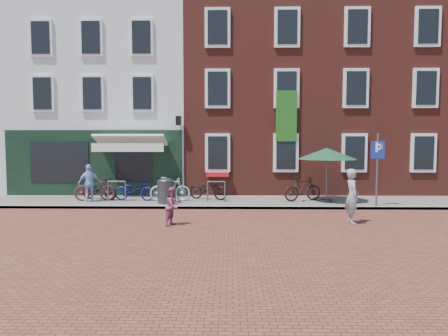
{
  "coord_description": "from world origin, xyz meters",
  "views": [
    {
      "loc": [
        1.09,
        -14.69,
        2.57
      ],
      "look_at": [
        0.82,
        0.46,
        1.5
      ],
      "focal_mm": 32.13,
      "sensor_mm": 36.0,
      "label": 1
    }
  ],
  "objects_px": {
    "boy": "(173,206)",
    "bicycle_5": "(303,189)",
    "parking_sign": "(377,160)",
    "cafe_person": "(89,183)",
    "bicycle_4": "(208,189)",
    "bicycle_1": "(95,189)",
    "bicycle_3": "(170,189)",
    "bicycle_0": "(99,189)",
    "bicycle_2": "(134,190)",
    "parasol": "(327,151)",
    "woman": "(352,196)",
    "litter_bin": "(166,189)"
  },
  "relations": [
    {
      "from": "cafe_person",
      "to": "bicycle_0",
      "type": "height_order",
      "value": "cafe_person"
    },
    {
      "from": "parking_sign",
      "to": "cafe_person",
      "type": "distance_m",
      "value": 11.16
    },
    {
      "from": "parasol",
      "to": "bicycle_0",
      "type": "relative_size",
      "value": 1.43
    },
    {
      "from": "boy",
      "to": "bicycle_2",
      "type": "relative_size",
      "value": 0.69
    },
    {
      "from": "cafe_person",
      "to": "bicycle_0",
      "type": "bearing_deg",
      "value": -142.27
    },
    {
      "from": "bicycle_4",
      "to": "bicycle_0",
      "type": "bearing_deg",
      "value": 113.3
    },
    {
      "from": "bicycle_4",
      "to": "bicycle_1",
      "type": "bearing_deg",
      "value": 117.69
    },
    {
      "from": "bicycle_0",
      "to": "bicycle_5",
      "type": "height_order",
      "value": "bicycle_5"
    },
    {
      "from": "parasol",
      "to": "boy",
      "type": "relative_size",
      "value": 2.09
    },
    {
      "from": "woman",
      "to": "bicycle_0",
      "type": "height_order",
      "value": "woman"
    },
    {
      "from": "woman",
      "to": "cafe_person",
      "type": "distance_m",
      "value": 10.0
    },
    {
      "from": "bicycle_4",
      "to": "cafe_person",
      "type": "bearing_deg",
      "value": 120.3
    },
    {
      "from": "woman",
      "to": "cafe_person",
      "type": "bearing_deg",
      "value": 70.18
    },
    {
      "from": "bicycle_0",
      "to": "bicycle_2",
      "type": "xyz_separation_m",
      "value": [
        1.51,
        -0.24,
        0.0
      ]
    },
    {
      "from": "litter_bin",
      "to": "bicycle_0",
      "type": "xyz_separation_m",
      "value": [
        -2.91,
        0.94,
        -0.1
      ]
    },
    {
      "from": "litter_bin",
      "to": "bicycle_5",
      "type": "relative_size",
      "value": 0.65
    },
    {
      "from": "parasol",
      "to": "bicycle_5",
      "type": "bearing_deg",
      "value": 173.71
    },
    {
      "from": "litter_bin",
      "to": "bicycle_2",
      "type": "distance_m",
      "value": 1.57
    },
    {
      "from": "parasol",
      "to": "bicycle_1",
      "type": "height_order",
      "value": "parasol"
    },
    {
      "from": "parking_sign",
      "to": "bicycle_5",
      "type": "height_order",
      "value": "parking_sign"
    },
    {
      "from": "bicycle_4",
      "to": "bicycle_5",
      "type": "xyz_separation_m",
      "value": [
        3.84,
        -0.38,
        0.05
      ]
    },
    {
      "from": "bicycle_2",
      "to": "bicycle_3",
      "type": "height_order",
      "value": "bicycle_3"
    },
    {
      "from": "litter_bin",
      "to": "parasol",
      "type": "xyz_separation_m",
      "value": [
        6.35,
        0.58,
        1.46
      ]
    },
    {
      "from": "parking_sign",
      "to": "bicycle_1",
      "type": "xyz_separation_m",
      "value": [
        -10.95,
        1.07,
        -1.23
      ]
    },
    {
      "from": "litter_bin",
      "to": "bicycle_3",
      "type": "height_order",
      "value": "litter_bin"
    },
    {
      "from": "woman",
      "to": "boy",
      "type": "bearing_deg",
      "value": 94.5
    },
    {
      "from": "bicycle_0",
      "to": "bicycle_3",
      "type": "xyz_separation_m",
      "value": [
        3.0,
        -0.39,
        0.05
      ]
    },
    {
      "from": "cafe_person",
      "to": "bicycle_5",
      "type": "height_order",
      "value": "cafe_person"
    },
    {
      "from": "bicycle_4",
      "to": "bicycle_2",
      "type": "bearing_deg",
      "value": 118.56
    },
    {
      "from": "boy",
      "to": "bicycle_4",
      "type": "xyz_separation_m",
      "value": [
        0.8,
        4.57,
        -0.04
      ]
    },
    {
      "from": "cafe_person",
      "to": "parking_sign",
      "type": "bearing_deg",
      "value": 142.17
    },
    {
      "from": "bicycle_5",
      "to": "litter_bin",
      "type": "bearing_deg",
      "value": 77.94
    },
    {
      "from": "boy",
      "to": "bicycle_3",
      "type": "height_order",
      "value": "boy"
    },
    {
      "from": "bicycle_4",
      "to": "bicycle_5",
      "type": "relative_size",
      "value": 1.03
    },
    {
      "from": "woman",
      "to": "bicycle_3",
      "type": "bearing_deg",
      "value": 59.78
    },
    {
      "from": "bicycle_0",
      "to": "bicycle_1",
      "type": "distance_m",
      "value": 0.36
    },
    {
      "from": "boy",
      "to": "bicycle_2",
      "type": "distance_m",
      "value": 4.75
    },
    {
      "from": "boy",
      "to": "bicycle_2",
      "type": "xyz_separation_m",
      "value": [
        -2.19,
        4.22,
        -0.04
      ]
    },
    {
      "from": "woman",
      "to": "bicycle_4",
      "type": "height_order",
      "value": "woman"
    },
    {
      "from": "bicycle_4",
      "to": "bicycle_5",
      "type": "distance_m",
      "value": 3.86
    },
    {
      "from": "parking_sign",
      "to": "bicycle_4",
      "type": "bearing_deg",
      "value": 166.41
    },
    {
      "from": "litter_bin",
      "to": "bicycle_4",
      "type": "height_order",
      "value": "litter_bin"
    },
    {
      "from": "bicycle_0",
      "to": "bicycle_2",
      "type": "distance_m",
      "value": 1.53
    },
    {
      "from": "boy",
      "to": "bicycle_5",
      "type": "xyz_separation_m",
      "value": [
        4.64,
        4.19,
        0.01
      ]
    },
    {
      "from": "bicycle_2",
      "to": "bicycle_0",
      "type": "bearing_deg",
      "value": 88.27
    },
    {
      "from": "bicycle_1",
      "to": "bicycle_2",
      "type": "bearing_deg",
      "value": -92.55
    },
    {
      "from": "bicycle_1",
      "to": "bicycle_4",
      "type": "height_order",
      "value": "bicycle_1"
    },
    {
      "from": "woman",
      "to": "bicycle_5",
      "type": "height_order",
      "value": "woman"
    },
    {
      "from": "bicycle_2",
      "to": "bicycle_3",
      "type": "distance_m",
      "value": 1.5
    },
    {
      "from": "cafe_person",
      "to": "bicycle_3",
      "type": "bearing_deg",
      "value": 149.97
    }
  ]
}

